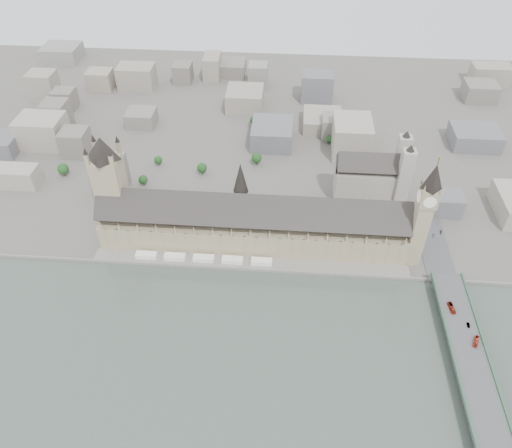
# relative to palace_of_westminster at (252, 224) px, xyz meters

# --- Properties ---
(ground) EXTENTS (900.00, 900.00, 0.00)m
(ground) POSITION_rel_palace_of_westminster_xyz_m (0.00, -19.70, -22.71)
(ground) COLOR #595651
(ground) RESTS_ON ground
(river_thames) EXTENTS (600.00, 600.00, 0.00)m
(river_thames) POSITION_rel_palace_of_westminster_xyz_m (0.00, -184.70, -22.71)
(river_thames) COLOR #414C44
(river_thames) RESTS_ON ground
(embankment_wall) EXTENTS (600.00, 1.50, 3.00)m
(embankment_wall) POSITION_rel_palace_of_westminster_xyz_m (0.00, -34.70, -21.21)
(embankment_wall) COLOR slate
(embankment_wall) RESTS_ON ground
(river_terrace) EXTENTS (270.00, 15.00, 2.00)m
(river_terrace) POSITION_rel_palace_of_westminster_xyz_m (0.00, -27.20, -21.71)
(river_terrace) COLOR slate
(river_terrace) RESTS_ON ground
(terrace_tents) EXTENTS (118.00, 7.00, 4.00)m
(terrace_tents) POSITION_rel_palace_of_westminster_xyz_m (-40.00, -26.70, -18.71)
(terrace_tents) COLOR white
(terrace_tents) RESTS_ON river_terrace
(palace_of_westminster) EXTENTS (265.00, 40.73, 55.44)m
(palace_of_westminster) POSITION_rel_palace_of_westminster_xyz_m (0.00, 0.00, 0.00)
(palace_of_westminster) COLOR gray
(palace_of_westminster) RESTS_ON ground
(elizabeth_tower) EXTENTS (17.00, 17.00, 107.50)m
(elizabeth_tower) POSITION_rel_palace_of_westminster_xyz_m (138.00, -11.70, 35.38)
(elizabeth_tower) COLOR gray
(elizabeth_tower) RESTS_ON ground
(victoria_tower) EXTENTS (30.00, 30.00, 100.00)m
(victoria_tower) POSITION_rel_palace_of_westminster_xyz_m (-122.00, 6.30, 32.50)
(victoria_tower) COLOR gray
(victoria_tower) RESTS_ON ground
(central_tower) EXTENTS (13.00, 13.00, 48.00)m
(central_tower) POSITION_rel_palace_of_westminster_xyz_m (-10.00, 6.30, 35.21)
(central_tower) COLOR gray
(central_tower) RESTS_ON ground
(westminster_bridge) EXTENTS (25.00, 325.00, 10.25)m
(westminster_bridge) POSITION_rel_palace_of_westminster_xyz_m (162.00, -107.20, -17.58)
(westminster_bridge) COLOR #474749
(westminster_bridge) RESTS_ON ground
(bridge_parapets) EXTENTS (25.00, 235.00, 1.15)m
(bridge_parapets) POSITION_rel_palace_of_westminster_xyz_m (162.00, -151.70, -11.88)
(bridge_parapets) COLOR #345F41
(bridge_parapets) RESTS_ON westminster_bridge
(westminster_abbey) EXTENTS (68.00, 36.00, 64.00)m
(westminster_abbey) POSITION_rel_palace_of_westminster_xyz_m (110.92, 75.30, 2.38)
(westminster_abbey) COLOR #AAA399
(westminster_abbey) RESTS_ON ground
(city_skyline_inland) EXTENTS (720.00, 360.00, 38.00)m
(city_skyline_inland) POSITION_rel_palace_of_westminster_xyz_m (0.00, 225.30, -3.71)
(city_skyline_inland) COLOR gray
(city_skyline_inland) RESTS_ON ground
(park_trees) EXTENTS (110.00, 30.00, 15.00)m
(park_trees) POSITION_rel_palace_of_westminster_xyz_m (-10.00, 40.30, -15.21)
(park_trees) COLOR #174016
(park_trees) RESTS_ON ground
(red_bus_north) EXTENTS (4.03, 11.19, 3.05)m
(red_bus_north) POSITION_rel_palace_of_westminster_xyz_m (157.60, -72.13, -10.93)
(red_bus_north) COLOR #A32312
(red_bus_north) RESTS_ON westminster_bridge
(red_bus_south) EXTENTS (6.19, 10.40, 2.86)m
(red_bus_south) POSITION_rel_palace_of_westminster_xyz_m (168.49, -101.89, -11.03)
(red_bus_south) COLOR red
(red_bus_south) RESTS_ON westminster_bridge
(car_silver) EXTENTS (1.77, 4.53, 1.47)m
(car_silver) POSITION_rel_palace_of_westminster_xyz_m (166.64, -86.97, -11.72)
(car_silver) COLOR gray
(car_silver) RESTS_ON westminster_bridge
(car_approach) EXTENTS (3.59, 5.86, 1.59)m
(car_approach) POSITION_rel_palace_of_westminster_xyz_m (167.09, 15.67, -11.66)
(car_approach) COLOR gray
(car_approach) RESTS_ON westminster_bridge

